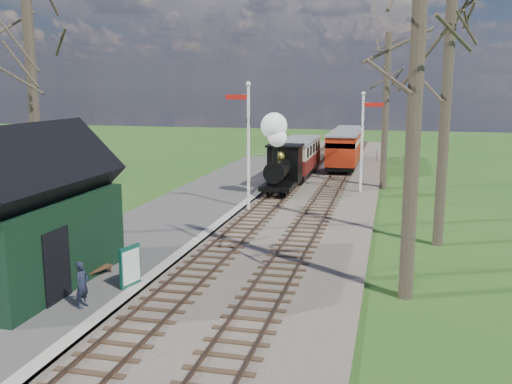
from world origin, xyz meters
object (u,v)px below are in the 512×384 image
Objects in this scene: red_carriage_a at (343,151)px; sign_board at (130,266)px; semaphore_near at (247,137)px; red_carriage_b at (349,143)px; bench at (92,266)px; coach at (298,156)px; person at (82,284)px; semaphore_far at (364,135)px; locomotive at (281,159)px; station_shed at (28,217)px.

red_carriage_a is 4.29× the size of sign_board.
red_carriage_b is (3.37, 19.55, -2.10)m from semaphore_near.
red_carriage_b reaches higher than bench.
coach is at bearing 82.18° from bench.
semaphore_near is 14.60m from red_carriage_a.
coach is 5.51× the size of bench.
semaphore_near is at bearing 1.10° from person.
semaphore_far is at bearing -77.58° from red_carriage_a.
bench is (-1.57, 0.56, -0.27)m from sign_board.
locomotive is 16.06m from sign_board.
locomotive is 3.53× the size of person.
semaphore_far is at bearing 71.75° from sign_board.
sign_board is 1.87m from person.
bench is (-5.55, -24.95, -0.99)m from red_carriage_a.
locomotive is 15.29m from red_carriage_b.
coach reaches higher than bench.
semaphore_far is at bearing 66.57° from bench.
sign_board is at bearing -97.32° from red_carriage_b.
red_carriage_b is at bearing 80.16° from locomotive.
red_carriage_a reaches higher than bench.
bench is at bearing -97.82° from coach.
coach reaches higher than person.
coach is 1.37× the size of red_carriage_b.
bench is at bearing -101.30° from semaphore_near.
semaphore_near is 0.87× the size of coach.
semaphore_far reaches higher than station_shed.
locomotive is 3.44× the size of bench.
red_carriage_a reaches higher than sign_board.
red_carriage_b is at bearing 97.46° from semaphore_far.
semaphore_near is 10.79m from coach.
coach is (0.77, 10.56, -2.12)m from semaphore_near.
red_carriage_b is at bearing 90.00° from red_carriage_a.
semaphore_far is (5.14, 6.00, -0.27)m from semaphore_near.
sign_board is at bearing -94.91° from locomotive.
coach is at bearing -106.12° from red_carriage_b.
coach is 9.36m from red_carriage_b.
station_shed is 12.58m from semaphore_near.
locomotive is 3.66× the size of sign_board.
station_shed is 32.31m from red_carriage_b.
sign_board is (-1.38, -22.01, -0.70)m from coach.
semaphore_far is at bearing -12.07° from person.
locomotive is at bearing -99.84° from red_carriage_b.
station_shed reaches higher than locomotive.
station_shed is 4.87× the size of bench.
semaphore_near is 4.93× the size of person.
semaphore_near reaches higher than red_carriage_a.
sign_board is 1.69m from bench.
person is at bearing -108.04° from semaphore_far.
station_shed is at bearing -140.64° from bench.
red_carriage_a is at bearing 75.17° from station_shed.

